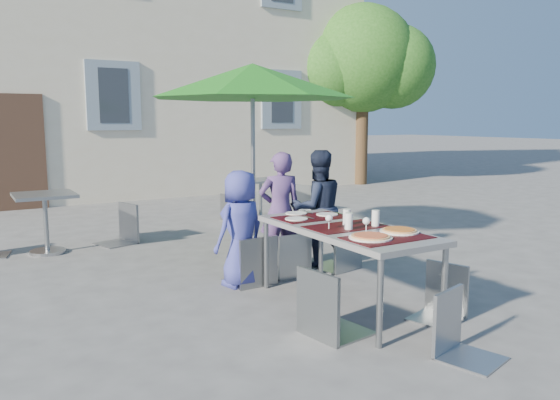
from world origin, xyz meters
TOP-DOWN VIEW (x-y plane):
  - ground at (0.00, 0.00)m, footprint 90.00×90.00m
  - tree at (6.55, 7.54)m, footprint 3.60×3.00m
  - dining_table at (0.11, -0.13)m, footprint 0.80×1.85m
  - pizza_near_left at (-0.03, -0.64)m, footprint 0.35×0.35m
  - pizza_near_right at (0.34, -0.58)m, footprint 0.33×0.33m
  - glassware at (0.15, -0.22)m, footprint 0.51×0.41m
  - place_settings at (0.11, 0.50)m, footprint 0.66×0.49m
  - child_0 at (-0.41, 0.94)m, footprint 0.67×0.52m
  - child_1 at (0.29, 1.33)m, footprint 0.56×0.45m
  - child_2 at (0.74, 1.22)m, footprint 0.72×0.50m
  - chair_0 at (-0.29, 0.89)m, footprint 0.45×0.45m
  - chair_1 at (0.20, 0.96)m, footprint 0.41×0.42m
  - chair_2 at (0.85, 0.90)m, footprint 0.55×0.55m
  - chair_3 at (-0.43, -0.62)m, footprint 0.53×0.52m
  - chair_4 at (0.67, -0.77)m, footprint 0.49×0.49m
  - chair_5 at (0.18, -1.41)m, footprint 0.49×0.50m
  - patio_umbrella at (0.44, 2.26)m, footprint 2.62×2.62m
  - cafe_table_0 at (-1.93, 3.47)m, footprint 0.73×0.73m
  - bg_chair_r_0 at (-0.93, 3.59)m, footprint 0.58×0.57m
  - cafe_table_1 at (1.75, 4.45)m, footprint 0.62×0.62m
  - bg_chair_l_1 at (1.14, 4.36)m, footprint 0.47×0.46m
  - bg_chair_r_1 at (2.54, 4.43)m, footprint 0.58×0.57m

SIDE VIEW (x-z plane):
  - ground at x=0.00m, z-range 0.00..0.00m
  - cafe_table_1 at x=1.75m, z-range 0.09..0.76m
  - bg_chair_l_1 at x=1.14m, z-range 0.07..0.94m
  - chair_4 at x=0.67m, z-range 0.07..0.96m
  - chair_5 at x=0.18m, z-range 0.08..0.98m
  - chair_1 at x=0.20m, z-range 0.08..1.01m
  - cafe_table_0 at x=-1.93m, z-range 0.16..0.94m
  - bg_chair_r_1 at x=2.54m, z-range 0.09..1.07m
  - chair_0 at x=-0.29m, z-range 0.09..1.08m
  - child_0 at x=-0.41m, z-range 0.00..1.20m
  - bg_chair_r_0 at x=-0.93m, z-range 0.09..1.13m
  - chair_3 at x=-0.43m, z-range 0.09..1.14m
  - chair_2 at x=0.85m, z-range 0.09..1.14m
  - child_1 at x=0.29m, z-range 0.00..1.35m
  - child_2 at x=0.74m, z-range 0.00..1.36m
  - dining_table at x=0.11m, z-range 0.32..1.07m
  - place_settings at x=0.11m, z-range 0.76..0.77m
  - pizza_near_right at x=0.34m, z-range 0.75..0.78m
  - pizza_near_left at x=-0.03m, z-range 0.75..0.78m
  - glassware at x=0.15m, z-range 0.75..0.90m
  - patio_umbrella at x=0.44m, z-range 0.97..3.38m
  - tree at x=6.55m, z-range 0.90..5.60m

